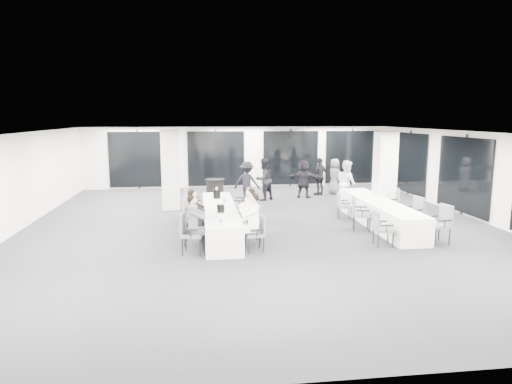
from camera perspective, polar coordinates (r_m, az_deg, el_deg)
room at (r=14.57m, az=3.52°, el=1.98°), size 14.04×16.04×2.84m
column_left at (r=16.42m, az=-10.64°, el=2.72°), size 0.60×0.60×2.80m
column_right at (r=15.43m, az=15.79°, el=2.10°), size 0.60×0.60×2.80m
banquet_table_main at (r=13.01m, az=-4.53°, el=-3.47°), size 0.90×5.00×0.75m
banquet_table_side at (r=14.31m, az=15.10°, el=-2.58°), size 0.90×5.00×0.75m
cocktail_table at (r=16.85m, az=-5.15°, el=-0.05°), size 0.72×0.72×1.00m
chair_main_left_near at (r=11.08m, az=-8.39°, el=-4.79°), size 0.58×0.62×1.00m
chair_main_left_second at (r=11.86m, az=-8.30°, el=-3.98°), size 0.53×0.57×0.95m
chair_main_left_mid at (r=12.72m, az=-8.27°, el=-2.88°), size 0.60×0.63×1.02m
chair_main_left_fourth at (r=13.65m, az=-8.20°, el=-2.10°), size 0.56×0.60×1.00m
chair_main_left_far at (r=14.64m, az=-8.16°, el=-1.20°), size 0.58×0.63×1.04m
chair_main_right_near at (r=11.22m, az=0.17°, el=-4.87°), size 0.51×0.54×0.88m
chair_main_right_second at (r=11.93m, az=-0.25°, el=-3.71°), size 0.54×0.59×0.99m
chair_main_right_mid at (r=12.80m, az=-0.74°, el=-2.72°), size 0.62×0.65×1.02m
chair_main_right_fourth at (r=13.60m, az=-1.15°, el=-2.10°), size 0.57×0.60×0.97m
chair_main_right_far at (r=14.58m, az=-1.56°, el=-1.22°), size 0.62×0.65×1.02m
chair_side_left_near at (r=12.05m, az=15.31°, el=-4.15°), size 0.49×0.53×0.90m
chair_side_left_mid at (r=13.50m, az=12.69°, el=-2.37°), size 0.61×0.64×0.99m
chair_side_left_far at (r=14.93m, az=10.73°, el=-1.48°), size 0.49×0.53×0.86m
chair_side_right_near at (r=12.82m, az=22.12°, el=-3.42°), size 0.58×0.62×1.01m
chair_side_right_mid at (r=14.10m, az=19.17°, el=-2.24°), size 0.57×0.60×0.97m
chair_side_right_far at (r=15.50m, az=16.61°, el=-1.03°), size 0.55×0.59×0.99m
seated_guest_a at (r=11.01m, az=-7.54°, el=-3.57°), size 0.50×0.38×1.44m
seated_guest_b at (r=11.79m, az=-7.53°, el=-2.70°), size 0.50×0.38×1.44m
seated_guest_c at (r=11.12m, az=-0.63°, el=-3.36°), size 0.50×0.38×1.44m
seated_guest_d at (r=11.85m, az=-1.06°, el=-2.56°), size 0.50×0.38×1.44m
standing_guest_b at (r=17.89m, az=0.97°, el=1.96°), size 1.06×0.98×1.89m
standing_guest_c at (r=17.37m, az=-1.13°, el=1.58°), size 1.30×1.00×1.80m
standing_guest_d at (r=19.27m, az=7.98°, el=2.25°), size 1.20×1.08×1.79m
standing_guest_e at (r=19.67m, az=9.79°, el=2.22°), size 0.66×0.91×1.70m
standing_guest_f at (r=18.56m, az=5.99°, el=1.96°), size 1.72×1.23×1.75m
standing_guest_g at (r=18.26m, az=-10.02°, el=1.94°), size 0.87×0.88×1.88m
standing_guest_h at (r=17.28m, az=11.28°, el=1.52°), size 0.69×0.99×1.89m
ice_bucket_near at (r=12.16m, az=-4.43°, el=-2.03°), size 0.20×0.20×0.23m
ice_bucket_far at (r=14.24m, az=-4.93°, el=-0.27°), size 0.23×0.23×0.26m
water_bottle_a at (r=10.81m, az=-4.41°, el=-3.46°), size 0.08×0.08×0.24m
water_bottle_b at (r=13.35m, az=-3.94°, el=-1.01°), size 0.07×0.07×0.22m
water_bottle_c at (r=15.05m, az=-4.93°, el=0.18°), size 0.07×0.07×0.22m
plate_a at (r=11.50m, az=-4.87°, el=-3.22°), size 0.22×0.22×0.03m
plate_b at (r=11.31m, az=-3.58°, el=-3.42°), size 0.20×0.20×0.03m
plate_c at (r=12.50m, az=-4.20°, el=-2.19°), size 0.19×0.19×0.03m
wine_glass at (r=10.81m, az=-2.78°, el=-3.21°), size 0.08×0.08×0.21m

